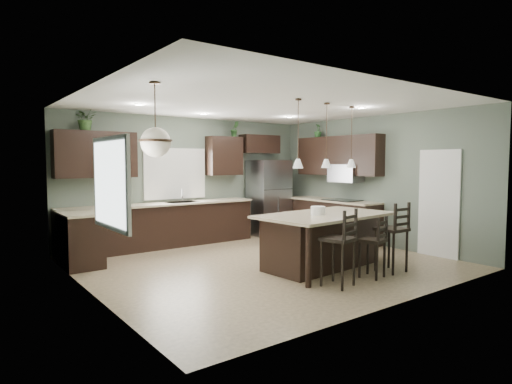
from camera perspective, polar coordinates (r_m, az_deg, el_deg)
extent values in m
plane|color=#9E8466|center=(7.74, 1.20, -9.47)|extent=(6.00, 6.00, 0.00)
cube|color=white|center=(8.81, 23.19, -1.42)|extent=(0.04, 0.82, 2.04)
cube|color=white|center=(9.65, -10.75, 2.43)|extent=(1.35, 0.02, 1.00)
cube|color=white|center=(5.40, -18.96, 1.10)|extent=(0.02, 1.10, 1.00)
cube|color=black|center=(7.99, -22.35, -6.05)|extent=(0.60, 0.90, 0.90)
cube|color=beige|center=(7.93, -22.31, -2.69)|extent=(0.66, 0.96, 0.04)
cube|color=black|center=(9.29, -12.39, -4.46)|extent=(4.20, 0.60, 0.90)
cube|color=beige|center=(9.22, -12.38, -1.59)|extent=(4.20, 0.66, 0.04)
cube|color=gray|center=(9.41, -9.89, -1.35)|extent=(0.70, 0.45, 0.01)
cylinder|color=silver|center=(9.37, -9.82, -0.48)|extent=(0.02, 0.02, 0.28)
cube|color=black|center=(8.87, -20.59, 4.70)|extent=(1.55, 0.34, 0.90)
cube|color=black|center=(10.10, -4.24, 4.82)|extent=(0.85, 0.34, 0.90)
cube|color=black|center=(10.71, 0.52, 6.39)|extent=(1.05, 0.34, 0.45)
cube|color=black|center=(10.10, 10.28, -3.77)|extent=(0.60, 2.35, 0.90)
cube|color=beige|center=(10.03, 10.24, -1.11)|extent=(0.66, 2.35, 0.04)
cube|color=black|center=(9.84, 11.41, -1.08)|extent=(0.58, 0.75, 0.02)
cube|color=gray|center=(9.69, 10.24, -4.09)|extent=(0.01, 0.72, 0.60)
cube|color=black|center=(10.10, 10.89, 4.76)|extent=(0.34, 2.35, 0.90)
cube|color=gray|center=(9.88, 11.85, 2.45)|extent=(0.40, 0.75, 0.40)
cube|color=#9898A0|center=(10.58, 1.73, -0.76)|extent=(0.90, 0.74, 1.85)
cube|color=black|center=(7.45, 9.23, -6.42)|extent=(2.46, 1.53, 0.92)
cylinder|color=white|center=(7.22, 8.27, -2.47)|extent=(0.24, 0.24, 0.14)
cube|color=black|center=(6.34, 10.86, -7.29)|extent=(0.51, 0.51, 1.14)
cube|color=black|center=(6.94, 15.24, -7.10)|extent=(0.43, 0.43, 0.97)
cube|color=black|center=(7.38, 17.60, -5.74)|extent=(0.44, 0.44, 1.16)
imported|color=#2A481F|center=(8.83, -21.75, 9.08)|extent=(0.44, 0.39, 0.46)
imported|color=#264D22|center=(10.26, -2.84, 8.39)|extent=(0.24, 0.21, 0.38)
imported|color=#254F22|center=(10.55, 8.25, 8.13)|extent=(0.25, 0.25, 0.34)
plane|color=#5C695B|center=(9.85, -8.69, 1.61)|extent=(6.00, 0.00, 6.00)
plane|color=#5C695B|center=(5.63, 18.69, -0.31)|extent=(6.00, 0.00, 6.00)
plane|color=#5C695B|center=(6.16, -21.34, -0.02)|extent=(0.00, 5.50, 5.50)
plane|color=#5C695B|center=(9.67, 15.36, 1.47)|extent=(0.00, 5.50, 5.50)
plane|color=white|center=(7.59, 1.23, 11.55)|extent=(6.00, 6.00, 0.00)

